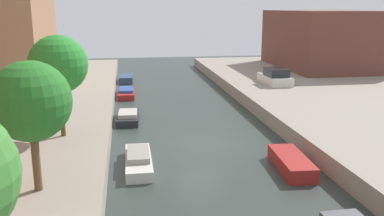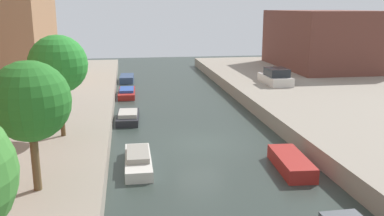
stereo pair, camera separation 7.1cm
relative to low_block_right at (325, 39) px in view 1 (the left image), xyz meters
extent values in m
plane|color=#2D3833|center=(-18.00, -21.45, -4.10)|extent=(84.00, 84.00, 0.00)
cube|color=brown|center=(0.00, 0.00, 0.00)|extent=(10.00, 13.83, 6.19)
cylinder|color=brown|center=(-25.36, -28.61, -1.92)|extent=(0.29, 0.29, 2.35)
sphere|color=#256F24|center=(-25.36, -28.61, 0.27)|extent=(2.88, 2.88, 2.88)
cylinder|color=brown|center=(-25.36, -21.90, -1.73)|extent=(0.24, 0.24, 2.73)
sphere|color=#29862C|center=(-25.36, -21.90, 0.67)|extent=(2.96, 2.96, 2.96)
cube|color=beige|center=(-9.07, -9.09, -2.73)|extent=(1.92, 4.12, 0.73)
cube|color=#1E2328|center=(-9.07, -9.39, -2.03)|extent=(1.68, 2.27, 0.67)
cube|color=beige|center=(-21.57, -24.40, -3.84)|extent=(1.27, 4.14, 0.51)
cube|color=gray|center=(-21.57, -24.30, -3.46)|extent=(1.07, 2.28, 0.26)
cube|color=#232328|center=(-21.98, -15.80, -3.87)|extent=(1.64, 3.69, 0.46)
cube|color=#B2ADA3|center=(-21.98, -16.06, -3.51)|extent=(1.33, 2.05, 0.25)
cube|color=maroon|center=(-22.01, -7.55, -3.86)|extent=(1.52, 4.15, 0.48)
cube|color=#2D4C9E|center=(-22.01, -7.68, -3.51)|extent=(1.26, 2.30, 0.21)
cube|color=#33476B|center=(-21.97, -0.37, -3.77)|extent=(1.52, 3.32, 0.66)
cube|color=maroon|center=(-14.36, -25.91, -3.76)|extent=(1.56, 3.73, 0.68)
camera|label=1|loc=(-22.03, -43.54, 3.49)|focal=38.85mm
camera|label=2|loc=(-21.96, -43.55, 3.49)|focal=38.85mm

